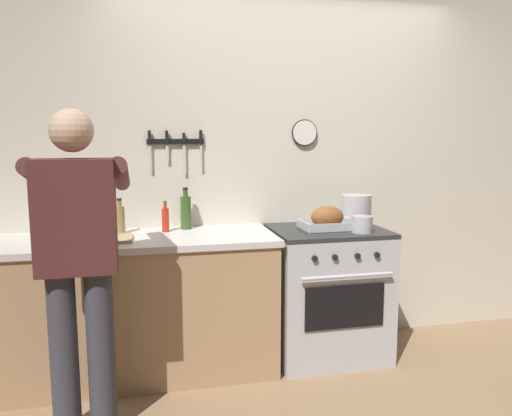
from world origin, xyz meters
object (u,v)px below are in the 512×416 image
at_px(saucepan, 362,224).
at_px(bottle_dish_soap, 105,219).
at_px(bottle_olive_oil, 186,212).
at_px(bottle_hot_sauce, 165,219).
at_px(bottle_vinegar, 120,219).
at_px(person_cook, 78,253).
at_px(cutting_board, 102,239).
at_px(roasting_pan, 327,220).
at_px(stock_pot, 356,210).
at_px(stove, 327,292).

bearing_deg(saucepan, bottle_dish_soap, 167.90).
distance_m(saucepan, bottle_olive_oil, 1.18).
distance_m(bottle_olive_oil, bottle_hot_sauce, 0.16).
distance_m(bottle_vinegar, bottle_hot_sauce, 0.29).
relative_size(person_cook, cutting_board, 4.61).
bearing_deg(bottle_vinegar, roasting_pan, -7.92).
relative_size(cutting_board, bottle_hot_sauce, 1.75).
xyz_separation_m(stock_pot, bottle_olive_oil, (-1.19, 0.13, 0.01)).
bearing_deg(roasting_pan, saucepan, -32.89).
bearing_deg(person_cook, bottle_dish_soap, -14.70).
bearing_deg(stove, bottle_dish_soap, 173.04).
bearing_deg(bottle_hot_sauce, stock_pot, -2.30).
relative_size(stock_pot, bottle_dish_soap, 0.98).
bearing_deg(cutting_board, stock_pot, 5.26).
bearing_deg(person_cook, bottle_hot_sauce, -41.16).
bearing_deg(saucepan, stove, 134.39).
bearing_deg(bottle_olive_oil, bottle_hot_sauce, -151.91).
distance_m(stock_pot, bottle_hot_sauce, 1.33).
height_order(stove, bottle_hot_sauce, bottle_hot_sauce).
distance_m(person_cook, cutting_board, 0.53).
bearing_deg(roasting_pan, stove, 60.39).
distance_m(roasting_pan, saucepan, 0.23).
xyz_separation_m(bottle_vinegar, bottle_dish_soap, (-0.09, 0.04, -0.00)).
relative_size(cutting_board, bottle_olive_oil, 1.27).
bearing_deg(bottle_olive_oil, stock_pot, -6.17).
distance_m(person_cook, bottle_dish_soap, 0.78).
bearing_deg(bottle_dish_soap, roasting_pan, -8.88).
height_order(stove, person_cook, person_cook).
distance_m(stock_pot, bottle_dish_soap, 1.72).
bearing_deg(person_cook, stove, -77.72).
xyz_separation_m(person_cook, stock_pot, (1.80, 0.68, 0.06)).
xyz_separation_m(stove, bottle_dish_soap, (-1.47, 0.18, 0.54)).
height_order(roasting_pan, stock_pot, stock_pot).
xyz_separation_m(bottle_dish_soap, bottle_hot_sauce, (0.38, -0.04, -0.01)).
bearing_deg(stove, bottle_hot_sauce, 172.76).
height_order(cutting_board, bottle_hot_sauce, bottle_hot_sauce).
relative_size(bottle_vinegar, bottle_hot_sauce, 1.12).
distance_m(cutting_board, bottle_hot_sauce, 0.45).
bearing_deg(stove, saucepan, -45.61).
relative_size(person_cook, roasting_pan, 4.72).
height_order(roasting_pan, cutting_board, roasting_pan).
relative_size(roasting_pan, bottle_hot_sauce, 1.71).
relative_size(stove, bottle_dish_soap, 4.06).
height_order(saucepan, bottle_hot_sauce, bottle_hot_sauce).
bearing_deg(bottle_dish_soap, cutting_board, -91.38).
height_order(bottle_vinegar, bottle_dish_soap, bottle_vinegar).
bearing_deg(cutting_board, bottle_olive_oil, 28.36).
distance_m(person_cook, saucepan, 1.78).
height_order(saucepan, bottle_dish_soap, bottle_dish_soap).
bearing_deg(bottle_olive_oil, cutting_board, -151.64).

